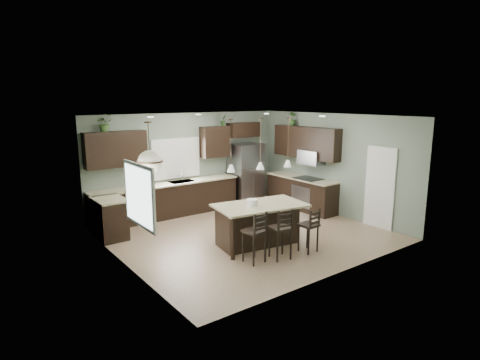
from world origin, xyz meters
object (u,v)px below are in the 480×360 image
(plant_back_left, at_px, (105,123))
(serving_dish, at_px, (252,202))
(refrigerator, at_px, (246,174))
(bar_stool_right, at_px, (308,230))
(kitchen_island, at_px, (260,225))
(bar_stool_left, at_px, (254,237))
(bar_stool_center, at_px, (280,233))

(plant_back_left, bearing_deg, serving_dish, -58.38)
(refrigerator, height_order, bar_stool_right, refrigerator)
(kitchen_island, height_order, plant_back_left, plant_back_left)
(kitchen_island, relative_size, plant_back_left, 4.48)
(bar_stool_right, bearing_deg, bar_stool_left, 165.81)
(refrigerator, distance_m, kitchen_island, 3.66)
(plant_back_left, bearing_deg, bar_stool_right, -56.75)
(bar_stool_left, bearing_deg, bar_stool_right, -15.48)
(refrigerator, bearing_deg, bar_stool_center, -118.53)
(serving_dish, relative_size, bar_stool_left, 0.23)
(serving_dish, height_order, bar_stool_left, serving_dish)
(kitchen_island, distance_m, bar_stool_left, 0.98)
(bar_stool_center, bearing_deg, serving_dish, 102.61)
(bar_stool_left, bearing_deg, serving_dish, 50.30)
(refrigerator, xyz_separation_m, plant_back_left, (-4.15, 0.22, 1.69))
(bar_stool_center, distance_m, plant_back_left, 5.05)
(kitchen_island, bearing_deg, bar_stool_left, -126.67)
(plant_back_left, bearing_deg, refrigerator, -3.03)
(bar_stool_center, relative_size, plant_back_left, 2.43)
(refrigerator, relative_size, bar_stool_left, 1.75)
(bar_stool_right, bearing_deg, serving_dish, 125.30)
(bar_stool_right, distance_m, plant_back_left, 5.46)
(kitchen_island, relative_size, bar_stool_left, 1.85)
(kitchen_island, bearing_deg, refrigerator, 66.71)
(serving_dish, distance_m, bar_stool_left, 0.99)
(bar_stool_center, xyz_separation_m, bar_stool_right, (0.73, -0.08, -0.05))
(bar_stool_center, bearing_deg, bar_stool_right, 4.26)
(bar_stool_center, bearing_deg, plant_back_left, 126.70)
(refrigerator, relative_size, bar_stool_right, 1.91)
(kitchen_island, height_order, serving_dish, serving_dish)
(serving_dish, xyz_separation_m, bar_stool_center, (0.03, -0.88, -0.46))
(serving_dish, relative_size, bar_stool_center, 0.23)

